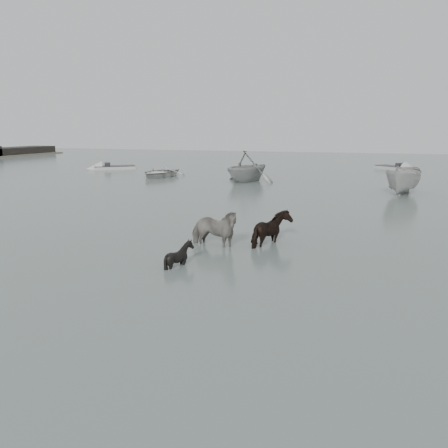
# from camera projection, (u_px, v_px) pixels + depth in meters

# --- Properties ---
(ground) EXTENTS (140.00, 140.00, 0.00)m
(ground) POSITION_uv_depth(u_px,v_px,m) (205.00, 258.00, 14.65)
(ground) COLOR #4B5955
(ground) RESTS_ON ground
(pony_pinto) EXTENTS (2.22, 1.30, 1.76)m
(pony_pinto) POSITION_uv_depth(u_px,v_px,m) (213.00, 223.00, 15.92)
(pony_pinto) COLOR black
(pony_pinto) RESTS_ON ground
(pony_dark) EXTENTS (1.44, 1.66, 1.60)m
(pony_dark) POSITION_uv_depth(u_px,v_px,m) (273.00, 224.00, 16.22)
(pony_dark) COLOR black
(pony_dark) RESTS_ON ground
(pony_black) EXTENTS (1.32, 1.26, 1.12)m
(pony_black) POSITION_uv_depth(u_px,v_px,m) (179.00, 248.00, 13.78)
(pony_black) COLOR black
(pony_black) RESTS_ON ground
(rowboat_lead) EXTENTS (3.78, 5.09, 1.01)m
(rowboat_lead) POSITION_uv_depth(u_px,v_px,m) (159.00, 171.00, 39.37)
(rowboat_lead) COLOR silver
(rowboat_lead) RESTS_ON ground
(rowboat_trail) EXTENTS (6.00, 6.37, 2.67)m
(rowboat_trail) POSITION_uv_depth(u_px,v_px,m) (248.00, 165.00, 35.68)
(rowboat_trail) COLOR #959895
(rowboat_trail) RESTS_ON ground
(boat_small) EXTENTS (3.17, 5.42, 1.97)m
(boat_small) POSITION_uv_depth(u_px,v_px,m) (404.00, 179.00, 28.85)
(boat_small) COLOR #ACACA7
(boat_small) RESTS_ON ground
(skiff_outer) EXTENTS (5.66, 4.92, 0.75)m
(skiff_outer) POSITION_uv_depth(u_px,v_px,m) (114.00, 166.00, 46.69)
(skiff_outer) COLOR #AEADA9
(skiff_outer) RESTS_ON ground
(skiff_mid) EXTENTS (5.28, 5.01, 0.75)m
(skiff_mid) POSITION_uv_depth(u_px,v_px,m) (395.00, 166.00, 46.44)
(skiff_mid) COLOR #9C9E9C
(skiff_mid) RESTS_ON ground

